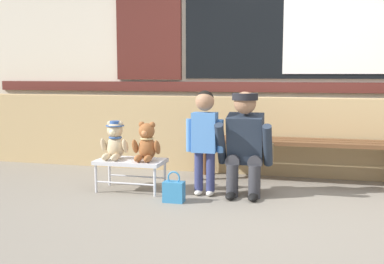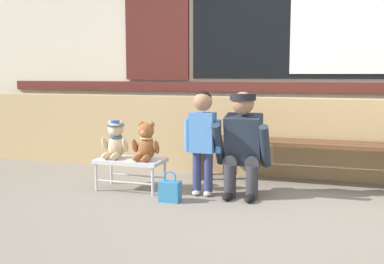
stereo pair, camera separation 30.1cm
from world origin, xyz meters
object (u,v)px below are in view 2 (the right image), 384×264
teddy_bear_with_hat (115,140)px  adult_crouching (244,144)px  wooden_bench_long (298,147)px  handbag_on_ground (170,191)px  child_standing (203,131)px  teddy_bear_plain (146,143)px  small_display_bench (131,162)px

teddy_bear_with_hat → adult_crouching: size_ratio=0.38×
wooden_bench_long → teddy_bear_with_hat: (-1.65, -0.75, 0.10)m
handbag_on_ground → child_standing: bearing=55.7°
adult_crouching → handbag_on_ground: (-0.57, -0.38, -0.38)m
wooden_bench_long → teddy_bear_plain: size_ratio=5.78×
child_standing → adult_crouching: bearing=12.4°
wooden_bench_long → child_standing: child_standing is taller
teddy_bear_plain → handbag_on_ground: teddy_bear_plain is taller
teddy_bear_with_hat → child_standing: (0.87, 0.02, 0.12)m
small_display_bench → handbag_on_ground: (0.51, -0.28, -0.17)m
child_standing → handbag_on_ground: child_standing is taller
small_display_bench → child_standing: size_ratio=0.67×
wooden_bench_long → adult_crouching: (-0.41, -0.65, 0.11)m
adult_crouching → small_display_bench: bearing=-174.6°
wooden_bench_long → handbag_on_ground: wooden_bench_long is taller
adult_crouching → wooden_bench_long: bearing=57.5°
wooden_bench_long → teddy_bear_with_hat: teddy_bear_with_hat is taller
small_display_bench → child_standing: 0.78m
teddy_bear_with_hat → teddy_bear_plain: size_ratio=1.00×
wooden_bench_long → child_standing: size_ratio=2.19×
handbag_on_ground → teddy_bear_plain: bearing=141.3°
small_display_bench → adult_crouching: adult_crouching is taller
wooden_bench_long → adult_crouching: size_ratio=2.21×
wooden_bench_long → small_display_bench: 1.67m
teddy_bear_plain → child_standing: child_standing is taller
child_standing → adult_crouching: size_ratio=1.01×
teddy_bear_plain → small_display_bench: bearing=-179.5°
adult_crouching → handbag_on_ground: adult_crouching is taller
small_display_bench → teddy_bear_with_hat: 0.26m
child_standing → handbag_on_ground: size_ratio=3.52×
small_display_bench → teddy_bear_with_hat: bearing=179.2°
small_display_bench → adult_crouching: (1.08, 0.10, 0.21)m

